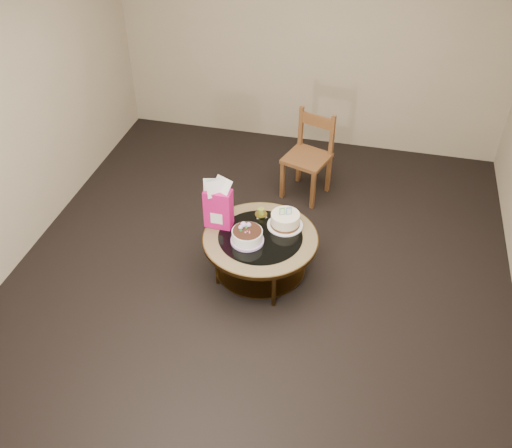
% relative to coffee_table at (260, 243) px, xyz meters
% --- Properties ---
extents(ground, '(5.00, 5.00, 0.00)m').
position_rel_coffee_table_xyz_m(ground, '(-0.00, 0.00, -0.38)').
color(ground, black).
rests_on(ground, ground).
extents(room_walls, '(4.52, 5.02, 2.61)m').
position_rel_coffee_table_xyz_m(room_walls, '(-0.00, 0.00, 1.16)').
color(room_walls, tan).
rests_on(room_walls, ground).
extents(coffee_table, '(1.02, 1.02, 0.46)m').
position_rel_coffee_table_xyz_m(coffee_table, '(0.00, 0.00, 0.00)').
color(coffee_table, '#543A18').
rests_on(coffee_table, ground).
extents(decorated_cake, '(0.29, 0.29, 0.17)m').
position_rel_coffee_table_xyz_m(decorated_cake, '(-0.09, -0.09, 0.14)').
color(decorated_cake, '#C09DDE').
rests_on(decorated_cake, coffee_table).
extents(cream_cake, '(0.32, 0.32, 0.20)m').
position_rel_coffee_table_xyz_m(cream_cake, '(0.18, 0.19, 0.14)').
color(cream_cake, white).
rests_on(cream_cake, coffee_table).
extents(gift_bag, '(0.24, 0.18, 0.48)m').
position_rel_coffee_table_xyz_m(gift_bag, '(-0.39, 0.07, 0.32)').
color(gift_bag, '#D01377').
rests_on(gift_bag, coffee_table).
extents(pillar_candle, '(0.12, 0.12, 0.08)m').
position_rel_coffee_table_xyz_m(pillar_candle, '(-0.06, 0.29, 0.11)').
color(pillar_candle, '#E8C65F').
rests_on(pillar_candle, coffee_table).
extents(dining_chair, '(0.54, 0.54, 0.92)m').
position_rel_coffee_table_xyz_m(dining_chair, '(0.19, 1.38, 0.09)').
color(dining_chair, brown).
rests_on(dining_chair, ground).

